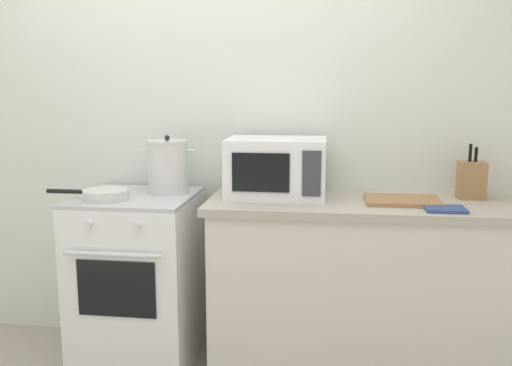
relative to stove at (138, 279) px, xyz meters
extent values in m
cube|color=silver|center=(0.65, 0.37, 0.79)|extent=(4.40, 0.10, 2.50)
cube|color=beige|center=(1.25, 0.02, -0.02)|extent=(1.64, 0.56, 0.88)
cube|color=#ADA393|center=(1.25, 0.02, 0.44)|extent=(1.70, 0.60, 0.04)
cube|color=white|center=(0.00, 0.00, -0.01)|extent=(0.60, 0.60, 0.90)
cube|color=#B7B7BC|center=(0.00, 0.00, 0.45)|extent=(0.60, 0.60, 0.02)
cube|color=black|center=(0.00, -0.30, 0.06)|extent=(0.39, 0.01, 0.28)
cylinder|color=silver|center=(0.00, -0.33, 0.24)|extent=(0.48, 0.02, 0.02)
cylinder|color=silver|center=(-0.12, -0.31, 0.38)|extent=(0.04, 0.02, 0.04)
cylinder|color=silver|center=(0.12, -0.31, 0.38)|extent=(0.04, 0.02, 0.04)
cylinder|color=silver|center=(0.15, 0.10, 0.59)|extent=(0.21, 0.21, 0.27)
cylinder|color=silver|center=(0.15, 0.10, 0.73)|extent=(0.22, 0.22, 0.01)
sphere|color=black|center=(0.15, 0.10, 0.75)|extent=(0.03, 0.03, 0.03)
cylinder|color=silver|center=(0.02, 0.10, 0.69)|extent=(0.05, 0.01, 0.01)
cylinder|color=silver|center=(0.28, 0.10, 0.69)|extent=(0.05, 0.01, 0.01)
cylinder|color=silver|center=(-0.11, -0.12, 0.48)|extent=(0.23, 0.23, 0.05)
cylinder|color=black|center=(-0.32, -0.12, 0.49)|extent=(0.20, 0.02, 0.02)
cube|color=white|center=(0.73, 0.08, 0.61)|extent=(0.50, 0.36, 0.30)
cube|color=black|center=(0.67, -0.10, 0.61)|extent=(0.28, 0.01, 0.19)
cube|color=#38383D|center=(0.92, -0.10, 0.61)|extent=(0.09, 0.01, 0.22)
cube|color=#997047|center=(1.36, 0.00, 0.47)|extent=(0.36, 0.26, 0.02)
cube|color=#997047|center=(1.71, 0.14, 0.55)|extent=(0.13, 0.10, 0.19)
cylinder|color=black|center=(1.70, 0.14, 0.69)|extent=(0.02, 0.02, 0.09)
cylinder|color=black|center=(1.73, 0.14, 0.69)|extent=(0.02, 0.02, 0.07)
cube|color=#33477A|center=(1.53, -0.16, 0.47)|extent=(0.18, 0.14, 0.02)
camera|label=1|loc=(1.00, -2.68, 1.01)|focal=38.20mm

